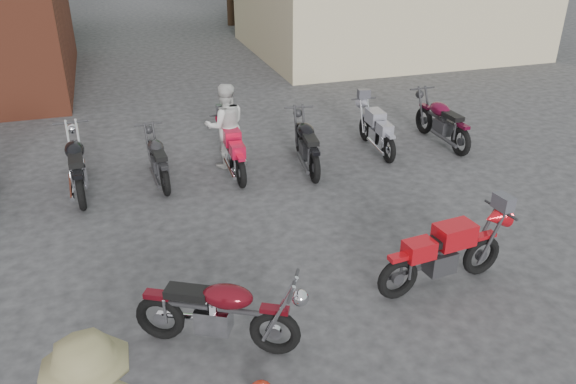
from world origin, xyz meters
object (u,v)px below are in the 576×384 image
object	(u,v)px
row_bike_5	(307,141)
row_bike_6	(377,128)
row_bike_7	(442,119)
sportbike	(445,250)
vintage_motorcycle	(219,308)
row_bike_2	(76,162)
person_light	(226,126)
row_bike_3	(157,157)
row_bike_4	(233,148)

from	to	relation	value
row_bike_5	row_bike_6	size ratio (longest dim) A/B	1.07
row_bike_7	sportbike	bearing A→B (deg)	147.20
row_bike_7	row_bike_6	bearing A→B (deg)	86.36
vintage_motorcycle	row_bike_2	xyz separation A→B (m)	(-1.70, 5.11, 0.03)
row_bike_2	row_bike_6	distance (m)	6.33
row_bike_2	row_bike_5	distance (m)	4.54
row_bike_5	row_bike_6	world-z (taller)	row_bike_5
person_light	row_bike_2	size ratio (longest dim) A/B	0.84
row_bike_6	row_bike_7	distance (m)	1.62
row_bike_2	row_bike_6	size ratio (longest dim) A/B	1.13
vintage_motorcycle	row_bike_7	distance (m)	8.14
row_bike_3	row_bike_7	distance (m)	6.45
row_bike_3	row_bike_6	world-z (taller)	row_bike_6
vintage_motorcycle	row_bike_4	world-z (taller)	vintage_motorcycle
row_bike_2	row_bike_3	xyz separation A→B (m)	(1.50, 0.00, -0.09)
row_bike_6	person_light	bearing A→B (deg)	90.25
sportbike	row_bike_7	size ratio (longest dim) A/B	0.97
person_light	row_bike_7	world-z (taller)	person_light
row_bike_7	row_bike_5	bearing A→B (deg)	94.20
sportbike	vintage_motorcycle	bearing A→B (deg)	179.26
sportbike	person_light	world-z (taller)	person_light
row_bike_6	row_bike_5	bearing A→B (deg)	106.24
row_bike_2	row_bike_4	distance (m)	3.01
row_bike_3	row_bike_2	bearing A→B (deg)	86.07
sportbike	person_light	size ratio (longest dim) A/B	1.13
sportbike	row_bike_2	world-z (taller)	row_bike_2
row_bike_6	row_bike_2	bearing A→B (deg)	94.85
sportbike	row_bike_7	bearing A→B (deg)	52.99
vintage_motorcycle	sportbike	world-z (taller)	vintage_motorcycle
person_light	row_bike_5	bearing A→B (deg)	160.69
sportbike	row_bike_5	world-z (taller)	row_bike_5
vintage_motorcycle	row_bike_5	xyz separation A→B (m)	(2.84, 4.86, 0.00)
sportbike	row_bike_2	bearing A→B (deg)	130.14
row_bike_6	row_bike_7	size ratio (longest dim) A/B	0.91
sportbike	row_bike_5	size ratio (longest dim) A/B	0.99
row_bike_4	row_bike_7	bearing A→B (deg)	-87.21
row_bike_7	vintage_motorcycle	bearing A→B (deg)	128.07
vintage_motorcycle	row_bike_5	distance (m)	5.63
row_bike_4	row_bike_5	distance (m)	1.54
row_bike_4	row_bike_5	bearing A→B (deg)	-96.41
sportbike	row_bike_7	distance (m)	5.74
row_bike_2	row_bike_5	xyz separation A→B (m)	(4.54, -0.25, -0.03)
row_bike_4	row_bike_5	size ratio (longest dim) A/B	0.95
row_bike_3	row_bike_4	size ratio (longest dim) A/B	0.95
row_bike_4	row_bike_3	bearing A→B (deg)	88.87
row_bike_3	person_light	bearing A→B (deg)	-80.87
person_light	row_bike_4	xyz separation A→B (m)	(0.05, -0.40, -0.34)
sportbike	row_bike_2	distance (m)	6.93
row_bike_2	row_bike_7	bearing A→B (deg)	-92.34
row_bike_3	row_bike_7	size ratio (longest dim) A/B	0.88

